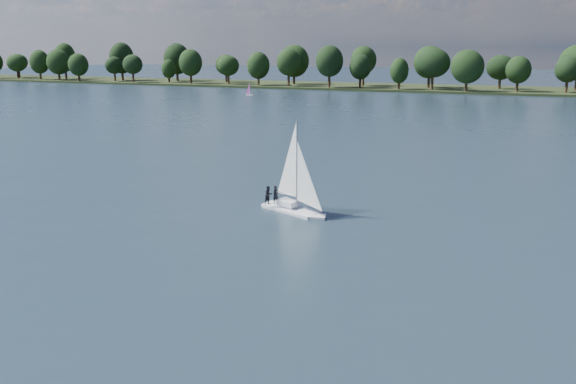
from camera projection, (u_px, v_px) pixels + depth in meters
The scene contains 6 objects.
ground at pixel (470, 131), 112.53m from camera, with size 700.00×700.00×0.00m, color #233342.
far_shore at pixel (520, 92), 212.56m from camera, with size 660.00×40.00×1.50m, color black.
sailboat at pixel (291, 185), 57.02m from camera, with size 6.86×4.38×8.78m.
dinghy_pink at pixel (250, 92), 196.56m from camera, with size 2.57×1.07×4.06m.
pontoon at pixel (30, 82), 272.28m from camera, with size 4.00×2.00×0.50m, color #525457.
treeline at pixel (492, 67), 211.04m from camera, with size 561.83×73.96×17.35m.
Camera 1 is at (15.77, -15.50, 14.46)m, focal length 40.00 mm.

